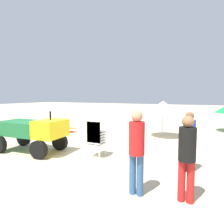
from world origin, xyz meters
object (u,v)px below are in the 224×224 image
(surfboard_pile, at_px, (61,129))
(beach_umbrella_left, at_px, (163,107))
(lifeguard_near_center, at_px, (187,153))
(stacked_plastic_chairs, at_px, (95,135))
(utility_cart, at_px, (33,130))
(lifeguard_near_left, at_px, (137,147))
(lifeguard_near_right, at_px, (189,138))

(surfboard_pile, xyz_separation_m, beach_umbrella_left, (5.53, 0.94, 1.36))
(beach_umbrella_left, bearing_deg, lifeguard_near_center, -74.48)
(surfboard_pile, bearing_deg, stacked_plastic_chairs, -36.92)
(stacked_plastic_chairs, relative_size, lifeguard_near_center, 0.77)
(utility_cart, xyz_separation_m, lifeguard_near_left, (4.34, -1.22, 0.22))
(stacked_plastic_chairs, bearing_deg, lifeguard_near_right, 0.94)
(stacked_plastic_chairs, distance_m, surfboard_pile, 5.23)
(lifeguard_near_center, bearing_deg, lifeguard_near_left, -170.43)
(lifeguard_near_left, height_order, lifeguard_near_center, lifeguard_near_left)
(surfboard_pile, relative_size, beach_umbrella_left, 1.27)
(utility_cart, distance_m, stacked_plastic_chairs, 2.40)
(stacked_plastic_chairs, relative_size, beach_umbrella_left, 0.73)
(surfboard_pile, distance_m, beach_umbrella_left, 5.78)
(lifeguard_near_right, relative_size, beach_umbrella_left, 0.90)
(lifeguard_near_left, bearing_deg, lifeguard_near_right, 63.66)
(surfboard_pile, bearing_deg, lifeguard_near_right, -23.68)
(surfboard_pile, relative_size, lifeguard_near_right, 1.41)
(beach_umbrella_left, bearing_deg, stacked_plastic_chairs, -108.74)
(utility_cart, height_order, lifeguard_near_left, lifeguard_near_left)
(lifeguard_near_left, bearing_deg, surfboard_pile, 141.92)
(surfboard_pile, bearing_deg, beach_umbrella_left, 9.68)
(surfboard_pile, height_order, lifeguard_near_left, lifeguard_near_left)
(lifeguard_near_center, distance_m, lifeguard_near_right, 1.59)
(utility_cart, relative_size, beach_umbrella_left, 1.48)
(lifeguard_near_left, distance_m, lifeguard_near_center, 0.96)
(utility_cart, xyz_separation_m, lifeguard_near_center, (5.28, -1.06, 0.17))
(surfboard_pile, height_order, lifeguard_near_center, lifeguard_near_center)
(utility_cart, height_order, beach_umbrella_left, beach_umbrella_left)
(utility_cart, relative_size, surfboard_pile, 1.16)
(lifeguard_near_right, bearing_deg, lifeguard_near_center, -87.17)
(utility_cart, relative_size, stacked_plastic_chairs, 2.04)
(lifeguard_near_right, bearing_deg, stacked_plastic_chairs, -179.06)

